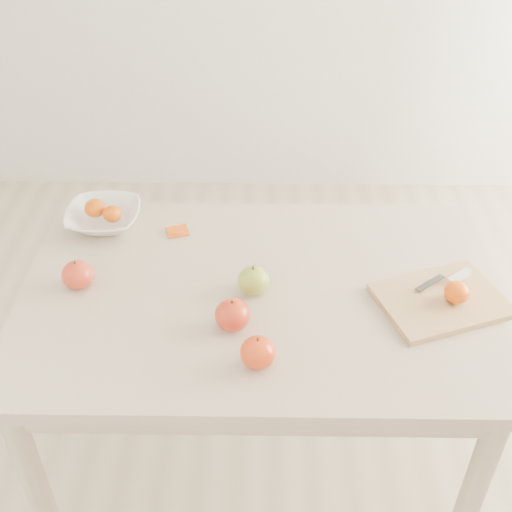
{
  "coord_description": "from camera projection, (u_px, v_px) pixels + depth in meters",
  "views": [
    {
      "loc": [
        0.02,
        -1.24,
        1.82
      ],
      "look_at": [
        0.0,
        0.05,
        0.82
      ],
      "focal_mm": 45.0,
      "sensor_mm": 36.0,
      "label": 1
    }
  ],
  "objects": [
    {
      "name": "board_tangerine",
      "position": [
        457.0,
        292.0,
        1.56
      ],
      "size": [
        0.06,
        0.06,
        0.05
      ],
      "primitive_type": "ellipsoid",
      "color": "#DD5A07",
      "rests_on": "cutting_board"
    },
    {
      "name": "apple_red_c",
      "position": [
        233.0,
        315.0,
        1.5
      ],
      "size": [
        0.08,
        0.08,
        0.08
      ],
      "primitive_type": "ellipsoid",
      "color": "#970102",
      "rests_on": "table"
    },
    {
      "name": "orange_peel_b",
      "position": [
        178.0,
        232.0,
        1.83
      ],
      "size": [
        0.05,
        0.05,
        0.01
      ],
      "primitive_type": "cube",
      "rotation": [
        -0.14,
        0.0,
        -0.31
      ],
      "color": "#EA5010",
      "rests_on": "table"
    },
    {
      "name": "cutting_board",
      "position": [
        441.0,
        300.0,
        1.59
      ],
      "size": [
        0.35,
        0.31,
        0.02
      ],
      "primitive_type": "cube",
      "rotation": [
        0.0,
        0.0,
        0.35
      ],
      "color": "tan",
      "rests_on": "table"
    },
    {
      "name": "fruit_bowl",
      "position": [
        104.0,
        217.0,
        1.85
      ],
      "size": [
        0.21,
        0.21,
        0.05
      ],
      "primitive_type": "imported",
      "color": "white",
      "rests_on": "table"
    },
    {
      "name": "ground",
      "position": [
        256.0,
        464.0,
        2.09
      ],
      "size": [
        3.5,
        3.5,
        0.0
      ],
      "primitive_type": "plane",
      "color": "#C6B293",
      "rests_on": "ground"
    },
    {
      "name": "table",
      "position": [
        256.0,
        318.0,
        1.69
      ],
      "size": [
        1.2,
        0.8,
        0.75
      ],
      "color": "#C2AD93",
      "rests_on": "ground"
    },
    {
      "name": "apple_red_d",
      "position": [
        78.0,
        275.0,
        1.62
      ],
      "size": [
        0.08,
        0.08,
        0.07
      ],
      "primitive_type": "ellipsoid",
      "color": "maroon",
      "rests_on": "table"
    },
    {
      "name": "bowl_tangerine_far",
      "position": [
        112.0,
        214.0,
        1.82
      ],
      "size": [
        0.05,
        0.05,
        0.05
      ],
      "primitive_type": "ellipsoid",
      "color": "#CE5A07",
      "rests_on": "fruit_bowl"
    },
    {
      "name": "paring_knife",
      "position": [
        454.0,
        277.0,
        1.63
      ],
      "size": [
        0.16,
        0.09,
        0.01
      ],
      "color": "white",
      "rests_on": "cutting_board"
    },
    {
      "name": "apple_green",
      "position": [
        253.0,
        280.0,
        1.61
      ],
      "size": [
        0.08,
        0.08,
        0.07
      ],
      "primitive_type": "ellipsoid",
      "color": "olive",
      "rests_on": "table"
    },
    {
      "name": "bowl_tangerine_near",
      "position": [
        95.0,
        208.0,
        1.84
      ],
      "size": [
        0.06,
        0.06,
        0.05
      ],
      "primitive_type": "ellipsoid",
      "color": "#D04307",
      "rests_on": "fruit_bowl"
    },
    {
      "name": "orange_peel_a",
      "position": [
        178.0,
        233.0,
        1.83
      ],
      "size": [
        0.07,
        0.06,
        0.01
      ],
      "primitive_type": "cube",
      "rotation": [
        0.21,
        0.0,
        0.32
      ],
      "color": "#D04E0E",
      "rests_on": "table"
    },
    {
      "name": "apple_red_e",
      "position": [
        258.0,
        352.0,
        1.41
      ],
      "size": [
        0.08,
        0.08,
        0.07
      ],
      "primitive_type": "ellipsoid",
      "color": "#A70F06",
      "rests_on": "table"
    }
  ]
}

